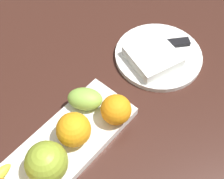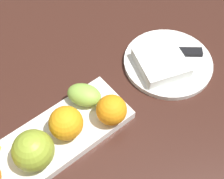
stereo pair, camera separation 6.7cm
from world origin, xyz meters
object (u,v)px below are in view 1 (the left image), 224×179
(grape_bunch, at_px, (85,99))
(fruit_tray, at_px, (53,157))
(apple, at_px, (47,162))
(folded_napkin, at_px, (153,56))
(orange_near_apple, at_px, (74,130))
(dinner_plate, at_px, (158,56))
(orange_center, at_px, (116,110))
(knife, at_px, (167,44))

(grape_bunch, bearing_deg, fruit_tray, 13.70)
(apple, relative_size, folded_napkin, 0.71)
(orange_near_apple, distance_m, dinner_plate, 0.32)
(fruit_tray, bearing_deg, orange_center, 164.41)
(orange_center, relative_size, dinner_plate, 0.29)
(fruit_tray, relative_size, apple, 4.90)
(fruit_tray, xyz_separation_m, orange_near_apple, (-0.06, 0.01, 0.05))
(fruit_tray, bearing_deg, dinner_plate, -180.00)
(apple, xyz_separation_m, orange_center, (-0.18, 0.02, -0.01))
(orange_near_apple, bearing_deg, apple, 8.48)
(orange_center, relative_size, folded_napkin, 0.57)
(fruit_tray, height_order, dinner_plate, fruit_tray)
(fruit_tray, height_order, orange_center, orange_center)
(orange_center, bearing_deg, grape_bunch, -75.97)
(fruit_tray, bearing_deg, grape_bunch, -166.30)
(fruit_tray, relative_size, knife, 2.66)
(apple, distance_m, dinner_plate, 0.40)
(fruit_tray, xyz_separation_m, apple, (0.03, 0.02, 0.05))
(orange_near_apple, height_order, dinner_plate, orange_near_apple)
(grape_bunch, relative_size, folded_napkin, 0.68)
(apple, distance_m, knife, 0.44)
(apple, xyz_separation_m, dinner_plate, (-0.40, -0.02, -0.06))
(folded_napkin, distance_m, knife, 0.07)
(dinner_plate, xyz_separation_m, knife, (-0.04, -0.00, 0.01))
(orange_center, bearing_deg, orange_near_apple, -19.81)
(fruit_tray, xyz_separation_m, dinner_plate, (-0.37, -0.00, -0.00))
(grape_bunch, distance_m, dinner_plate, 0.25)
(fruit_tray, xyz_separation_m, knife, (-0.41, -0.00, 0.01))
(orange_center, relative_size, grape_bunch, 0.85)
(fruit_tray, distance_m, apple, 0.06)
(dinner_plate, height_order, folded_napkin, folded_napkin)
(grape_bunch, height_order, knife, grape_bunch)
(orange_center, xyz_separation_m, dinner_plate, (-0.22, -0.04, -0.05))
(apple, height_order, orange_center, apple)
(orange_near_apple, relative_size, folded_napkin, 0.62)
(fruit_tray, bearing_deg, knife, -179.87)
(orange_center, xyz_separation_m, knife, (-0.26, -0.04, -0.04))
(dinner_plate, bearing_deg, apple, 3.02)
(knife, bearing_deg, orange_near_apple, 41.93)
(grape_bunch, xyz_separation_m, folded_napkin, (-0.21, 0.03, -0.02))
(fruit_tray, height_order, orange_near_apple, orange_near_apple)
(grape_bunch, height_order, dinner_plate, grape_bunch)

